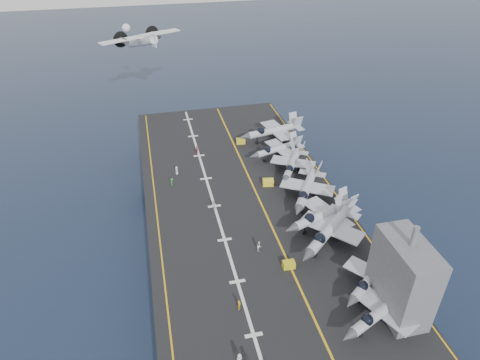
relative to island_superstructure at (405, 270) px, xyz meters
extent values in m
plane|color=#142135|center=(-15.00, 30.00, -17.90)|extent=(500.00, 500.00, 0.00)
cube|color=#56595E|center=(-15.00, 30.00, -12.90)|extent=(36.00, 90.00, 10.00)
cube|color=black|center=(-15.00, 30.00, -7.70)|extent=(38.00, 92.00, 0.40)
cube|color=gold|center=(-12.00, 30.00, -7.48)|extent=(0.35, 90.00, 0.02)
cube|color=silver|center=(-21.00, 30.00, -7.48)|extent=(0.50, 90.00, 0.02)
cube|color=gold|center=(-32.00, 30.00, -7.48)|extent=(0.25, 90.00, 0.02)
cube|color=gold|center=(3.50, 30.00, -7.48)|extent=(0.25, 90.00, 0.02)
imported|color=silver|center=(-23.86, -3.84, -6.48)|extent=(1.46, 1.32, 2.03)
imported|color=#CBA506|center=(-21.91, 4.77, -6.65)|extent=(1.09, 1.22, 1.69)
imported|color=silver|center=(-21.25, 29.17, -6.54)|extent=(0.96, 1.27, 1.91)
imported|color=#29892A|center=(-28.24, 38.99, -6.63)|extent=(0.85, 1.14, 1.75)
imported|color=#A41A22|center=(-21.30, 50.91, -6.52)|extent=(1.01, 1.31, 1.95)
imported|color=silver|center=(-26.80, 43.26, -6.58)|extent=(0.87, 1.19, 1.84)
imported|color=white|center=(-15.89, 16.10, -6.57)|extent=(0.96, 1.25, 1.87)
camera|label=1|loc=(-31.17, -35.54, 41.91)|focal=32.00mm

